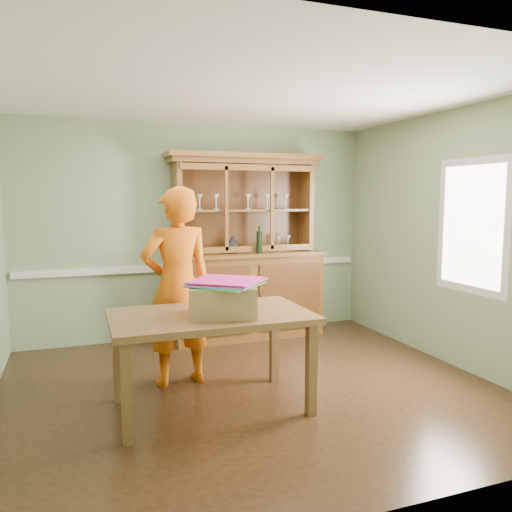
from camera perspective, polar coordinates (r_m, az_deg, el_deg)
name	(u,v)px	position (r m, az deg, el deg)	size (l,w,h in m)	color
floor	(251,389)	(4.84, -0.54, -14.92)	(4.50, 4.50, 0.00)	#442B15
ceiling	(251,92)	(4.59, -0.58, 18.25)	(4.50, 4.50, 0.00)	white
wall_back	(199,231)	(6.43, -6.52, 2.81)	(4.50, 4.50, 0.00)	gray
wall_right	(451,238)	(5.68, 21.40, 1.88)	(4.00, 4.00, 0.00)	gray
wall_front	(377,279)	(2.73, 13.62, -2.58)	(4.50, 4.50, 0.00)	gray
chair_rail	(200,266)	(6.45, -6.42, -1.20)	(4.41, 0.05, 0.08)	white
window_panel	(471,226)	(5.43, 23.39, 3.18)	(0.03, 0.96, 1.36)	white
china_hutch	(246,274)	(6.39, -1.17, -2.02)	(1.98, 0.65, 2.33)	brown
dining_table	(211,324)	(4.22, -5.18, -7.80)	(1.65, 0.99, 0.82)	brown
cardboard_box	(223,300)	(4.09, -3.81, -5.07)	(0.53, 0.43, 0.25)	tan
kite_stack	(226,282)	(4.10, -3.46, -2.98)	(0.70, 0.70, 0.04)	green
person	(177,286)	(4.80, -9.00, -3.46)	(0.69, 0.45, 1.88)	orange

